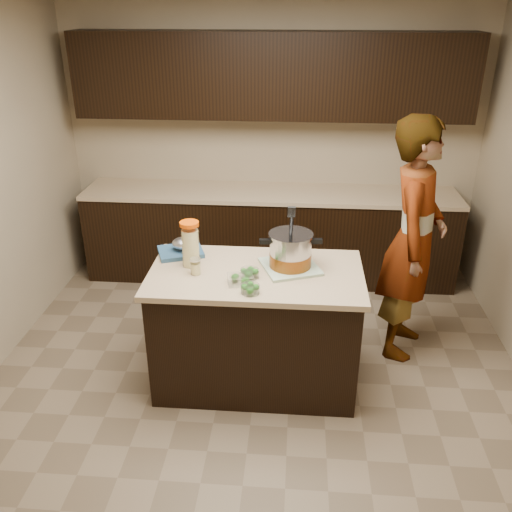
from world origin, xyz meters
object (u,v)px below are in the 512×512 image
Objects in this scene: stock_pot at (290,252)px; lemonade_pitcher at (190,246)px; island at (256,327)px; person at (413,241)px.

lemonade_pitcher is at bearing 175.33° from stock_pot.
person is (1.14, 0.53, 0.49)m from island.
stock_pot reaches higher than island.
island is 0.78× the size of person.
stock_pot is (0.23, 0.08, 0.57)m from island.
stock_pot is 1.02m from person.
lemonade_pitcher is at bearing 171.43° from island.
person is at bearing 16.01° from lemonade_pitcher.
lemonade_pitcher is (-0.69, -0.01, 0.03)m from stock_pot.
stock_pot is at bearing 18.69° from island.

